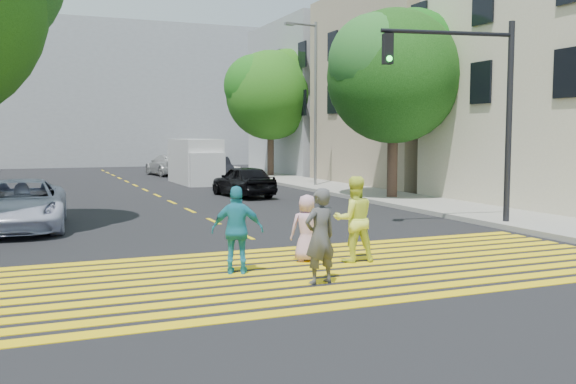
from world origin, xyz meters
TOP-DOWN VIEW (x-y plane):
  - ground at (0.00, 0.00)m, footprint 120.00×120.00m
  - sidewalk_right at (8.50, 15.00)m, footprint 3.00×60.00m
  - crosswalk at (0.00, 1.28)m, footprint 13.40×5.30m
  - lane_line at (0.00, 22.50)m, footprint 0.12×34.40m
  - building_right_tan at (15.00, 19.00)m, footprint 10.00×10.00m
  - building_right_grey at (15.00, 30.00)m, footprint 10.00×10.00m
  - backdrop_block at (0.00, 48.00)m, footprint 30.00×8.00m
  - tree_right_near at (8.44, 12.38)m, footprint 5.88×5.37m
  - tree_right_far at (8.85, 27.20)m, footprint 6.84×6.53m
  - pedestrian_man at (-0.50, 0.30)m, footprint 0.69×0.52m
  - pedestrian_woman at (1.00, 1.83)m, footprint 0.97×0.82m
  - pedestrian_child at (0.11, 2.23)m, footprint 0.79×0.62m
  - pedestrian_extra at (-1.60, 1.63)m, footprint 1.07×0.74m
  - white_sedan at (-5.43, 9.39)m, footprint 2.67×5.18m
  - dark_car_near at (3.30, 16.06)m, footprint 1.97×4.12m
  - silver_car at (3.26, 31.44)m, footprint 2.41×4.91m
  - dark_car_parked at (5.38, 27.28)m, footprint 1.81×4.11m
  - white_van at (3.27, 24.00)m, footprint 1.95×5.10m
  - traffic_signal at (6.48, 4.94)m, footprint 3.94×0.90m
  - street_lamp at (7.89, 19.01)m, footprint 1.83×0.47m

SIDE VIEW (x-z plane):
  - ground at x=0.00m, z-range 0.00..0.00m
  - lane_line at x=0.00m, z-range 0.00..0.01m
  - crosswalk at x=0.00m, z-range 0.00..0.01m
  - sidewalk_right at x=8.50m, z-range 0.00..0.15m
  - dark_car_parked at x=5.38m, z-range 0.00..1.31m
  - dark_car_near at x=3.30m, z-range 0.00..1.36m
  - silver_car at x=3.26m, z-range 0.00..1.37m
  - white_sedan at x=-5.43m, z-range 0.00..1.40m
  - pedestrian_child at x=0.11m, z-range 0.00..1.41m
  - pedestrian_extra at x=-1.60m, z-range 0.00..1.68m
  - pedestrian_man at x=-0.50m, z-range 0.00..1.71m
  - pedestrian_woman at x=1.00m, z-range 0.00..1.79m
  - white_van at x=3.27m, z-range -0.06..2.34m
  - traffic_signal at x=6.48m, z-range 0.86..6.69m
  - street_lamp at x=7.89m, z-range 0.60..8.71m
  - building_right_tan at x=15.00m, z-range 0.00..10.00m
  - building_right_grey at x=15.00m, z-range 0.00..10.00m
  - tree_right_near at x=8.44m, z-range 1.36..9.09m
  - tree_right_far at x=8.85m, z-range 1.39..9.29m
  - backdrop_block at x=0.00m, z-range 0.00..12.00m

